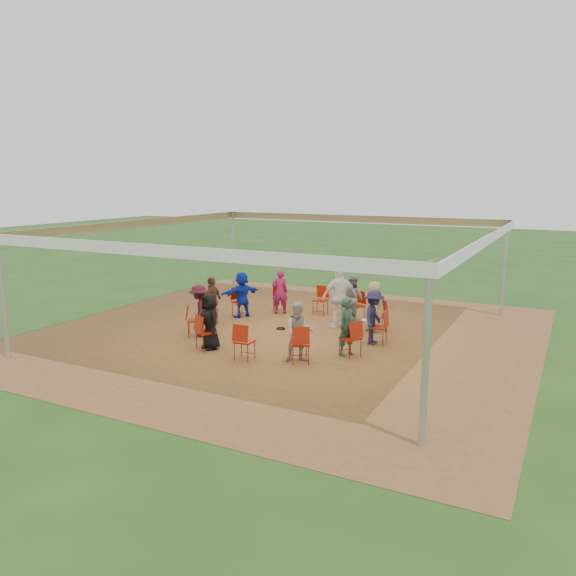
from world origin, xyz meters
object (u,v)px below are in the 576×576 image
at_px(chair_5, 240,302).
at_px(person_seated_3, 280,292).
at_px(person_seated_0, 374,317).
at_px(person_seated_4, 242,294).
at_px(chair_10, 300,344).
at_px(standing_person, 340,297).
at_px(chair_4, 280,299).
at_px(chair_0, 378,327).
at_px(chair_6, 209,310).
at_px(person_seated_7, 210,321).
at_px(chair_11, 350,338).
at_px(person_seated_2, 353,298).
at_px(chair_1, 378,316).
at_px(person_seated_5, 212,301).
at_px(laptop, 368,318).
at_px(chair_8, 206,332).
at_px(person_seated_9, 347,327).
at_px(person_seated_8, 299,332).
at_px(person_seated_6, 199,311).
at_px(chair_7, 195,320).
at_px(cable_coil, 281,329).
at_px(chair_3, 320,300).
at_px(chair_9, 244,342).
at_px(chair_2, 356,306).
at_px(person_seated_1, 374,306).

relative_size(chair_5, person_seated_3, 0.63).
distance_m(person_seated_0, person_seated_4, 4.69).
distance_m(chair_10, standing_person, 3.45).
relative_size(chair_4, chair_5, 1.00).
distance_m(chair_0, person_seated_4, 4.82).
relative_size(chair_0, chair_6, 1.00).
bearing_deg(standing_person, chair_4, -61.70).
xyz_separation_m(chair_0, person_seated_7, (-3.63, -2.33, 0.27)).
height_order(chair_11, person_seated_2, person_seated_2).
xyz_separation_m(chair_1, chair_5, (-4.41, -0.27, 0.00)).
height_order(person_seated_5, laptop, person_seated_5).
height_order(chair_1, chair_8, same).
height_order(person_seated_2, person_seated_9, same).
relative_size(person_seated_8, person_seated_9, 1.00).
relative_size(chair_8, person_seated_6, 0.63).
height_order(chair_7, cable_coil, chair_7).
bearing_deg(chair_3, person_seated_8, 104.63).
height_order(person_seated_6, cable_coil, person_seated_6).
xyz_separation_m(chair_4, chair_7, (-0.72, -3.53, 0.00)).
bearing_deg(chair_0, person_seated_7, 119.20).
bearing_deg(chair_8, person_seated_4, 133.62).
bearing_deg(chair_10, chair_3, 75.00).
distance_m(chair_9, person_seated_5, 3.53).
distance_m(chair_7, laptop, 4.66).
bearing_deg(chair_3, cable_coil, 80.53).
height_order(person_seated_8, laptop, person_seated_8).
bearing_deg(chair_4, chair_9, 75.00).
height_order(person_seated_3, cable_coil, person_seated_3).
height_order(person_seated_9, cable_coil, person_seated_9).
relative_size(person_seated_9, laptop, 4.49).
distance_m(chair_5, person_seated_3, 1.32).
height_order(chair_3, person_seated_8, person_seated_8).
height_order(chair_1, person_seated_9, person_seated_9).
bearing_deg(chair_0, standing_person, 50.41).
bearing_deg(chair_6, chair_11, 75.00).
bearing_deg(chair_2, person_seated_0, 147.61).
xyz_separation_m(chair_3, chair_4, (-1.25, -0.42, 0.00)).
distance_m(chair_0, person_seated_8, 2.51).
bearing_deg(person_seated_4, person_seated_0, 105.00).
relative_size(chair_3, standing_person, 0.50).
xyz_separation_m(person_seated_4, person_seated_6, (0.15, -2.43, 0.00)).
xyz_separation_m(chair_11, person_seated_0, (0.14, 1.29, 0.27)).
xyz_separation_m(person_seated_2, person_seated_3, (-2.43, -0.15, 0.00)).
distance_m(person_seated_6, laptop, 4.53).
bearing_deg(person_seated_4, person_seated_2, 135.00).
bearing_deg(chair_8, chair_0, 60.00).
xyz_separation_m(person_seated_5, standing_person, (3.44, 1.42, 0.18)).
distance_m(chair_3, person_seated_1, 2.51).
bearing_deg(chair_11, chair_5, 90.00).
bearing_deg(person_seated_4, laptop, 104.46).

